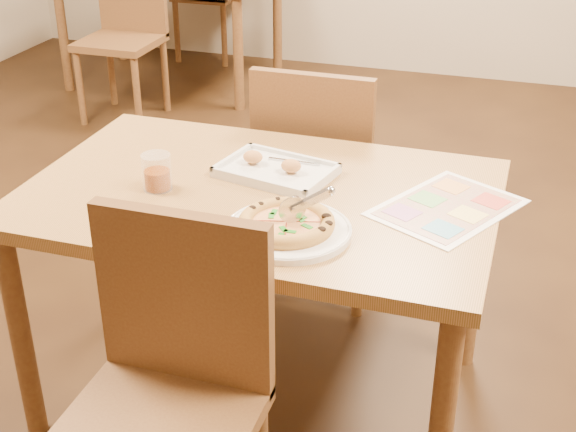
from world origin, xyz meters
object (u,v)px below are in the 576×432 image
(glass_tumbler, at_px, (157,174))
(menu, at_px, (447,207))
(dining_table, at_px, (260,217))
(bg_chair_near, at_px, (126,18))
(chair_far, at_px, (318,158))
(pizza_cutter, at_px, (306,203))
(plate, at_px, (288,231))
(appetizer_tray, at_px, (276,171))
(chair_near, at_px, (170,363))
(pizza, at_px, (287,223))

(glass_tumbler, bearing_deg, menu, 9.22)
(dining_table, xyz_separation_m, bg_chair_near, (-1.60, 2.20, -0.07))
(chair_far, bearing_deg, menu, 132.80)
(bg_chair_near, bearing_deg, pizza_cutter, -53.18)
(plate, bearing_deg, chair_far, 100.56)
(chair_far, bearing_deg, bg_chair_near, -44.94)
(plate, height_order, appetizer_tray, appetizer_tray)
(chair_near, bearing_deg, appetizer_tray, 89.19)
(chair_far, relative_size, appetizer_tray, 1.33)
(plate, bearing_deg, bg_chair_near, 125.98)
(appetizer_tray, distance_m, glass_tumbler, 0.34)
(bg_chair_near, height_order, appetizer_tray, bg_chair_near)
(pizza_cutter, xyz_separation_m, appetizer_tray, (-0.18, 0.30, -0.07))
(chair_far, bearing_deg, dining_table, 90.00)
(appetizer_tray, height_order, glass_tumbler, glass_tumbler)
(dining_table, distance_m, bg_chair_near, 2.72)
(pizza, xyz_separation_m, glass_tumbler, (-0.42, 0.14, 0.02))
(chair_far, distance_m, pizza, 0.85)
(chair_near, relative_size, menu, 1.22)
(plate, bearing_deg, glass_tumbler, 162.17)
(plate, distance_m, menu, 0.45)
(appetizer_tray, bearing_deg, pizza_cutter, -59.18)
(menu, bearing_deg, plate, -143.72)
(chair_near, height_order, bg_chair_near, same)
(dining_table, xyz_separation_m, chair_far, (-0.00, 0.60, -0.07))
(chair_far, relative_size, bg_chair_near, 1.00)
(appetizer_tray, bearing_deg, chair_far, 91.18)
(dining_table, distance_m, appetizer_tray, 0.15)
(bg_chair_near, bearing_deg, plate, -54.02)
(chair_far, height_order, appetizer_tray, chair_far)
(plate, height_order, menu, plate)
(dining_table, bearing_deg, chair_far, 90.00)
(glass_tumbler, xyz_separation_m, menu, (0.78, 0.13, -0.04))
(dining_table, relative_size, menu, 3.36)
(chair_near, distance_m, bg_chair_near, 3.22)
(bg_chair_near, height_order, plate, bg_chair_near)
(plate, relative_size, pizza_cutter, 2.70)
(bg_chair_near, distance_m, glass_tumbler, 2.64)
(pizza, bearing_deg, menu, 35.81)
(chair_near, xyz_separation_m, menu, (0.51, 0.65, 0.16))
(bg_chair_near, relative_size, menu, 1.22)
(dining_table, relative_size, glass_tumbler, 12.75)
(bg_chair_near, distance_m, pizza_cutter, 3.00)
(dining_table, bearing_deg, glass_tumbler, -163.93)
(chair_far, xyz_separation_m, pizza_cutter, (0.19, -0.80, 0.23))
(bg_chair_near, xyz_separation_m, pizza_cutter, (1.79, -2.39, 0.23))
(chair_far, distance_m, plate, 0.85)
(chair_near, relative_size, pizza, 1.93)
(chair_near, bearing_deg, pizza_cutter, 64.86)
(chair_far, xyz_separation_m, pizza, (0.15, -0.82, 0.18))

